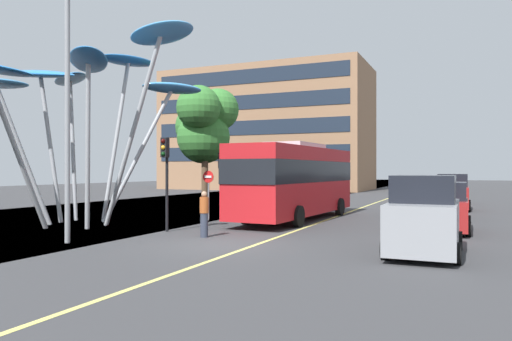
# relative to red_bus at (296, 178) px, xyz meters

# --- Properties ---
(ground) EXTENTS (120.00, 240.00, 0.10)m
(ground) POSITION_rel_red_bus_xyz_m (-0.48, -8.84, -2.17)
(ground) COLOR #38383A
(red_bus) EXTENTS (3.27, 10.91, 3.88)m
(red_bus) POSITION_rel_red_bus_xyz_m (0.00, 0.00, 0.00)
(red_bus) COLOR red
(red_bus) RESTS_ON ground
(leaf_sculpture) EXTENTS (11.11, 11.45, 8.94)m
(leaf_sculpture) POSITION_rel_red_bus_xyz_m (-8.42, -5.85, 4.57)
(leaf_sculpture) COLOR #9EA0A5
(leaf_sculpture) RESTS_ON ground
(traffic_light_kerb_near) EXTENTS (0.28, 0.42, 3.83)m
(traffic_light_kerb_near) POSITION_rel_red_bus_xyz_m (-3.31, -6.69, 0.65)
(traffic_light_kerb_near) COLOR black
(traffic_light_kerb_near) RESTS_ON ground
(traffic_light_kerb_far) EXTENTS (0.28, 0.42, 3.41)m
(traffic_light_kerb_far) POSITION_rel_red_bus_xyz_m (-3.53, -1.34, 0.36)
(traffic_light_kerb_far) COLOR black
(traffic_light_kerb_far) RESTS_ON ground
(car_parked_near) EXTENTS (2.08, 4.12, 2.36)m
(car_parked_near) POSITION_rel_red_bus_xyz_m (6.81, -8.16, -1.02)
(car_parked_near) COLOR gray
(car_parked_near) RESTS_ON ground
(car_parked_mid) EXTENTS (1.92, 4.04, 2.03)m
(car_parked_mid) POSITION_rel_red_bus_xyz_m (7.15, -2.11, -1.17)
(car_parked_mid) COLOR maroon
(car_parked_mid) RESTS_ON ground
(car_parked_far) EXTENTS (1.96, 3.91, 2.16)m
(car_parked_far) POSITION_rel_red_bus_xyz_m (6.62, 3.96, -1.10)
(car_parked_far) COLOR black
(car_parked_far) RESTS_ON ground
(car_side_street) EXTENTS (2.07, 4.09, 2.28)m
(car_side_street) POSITION_rel_red_bus_xyz_m (7.12, 9.77, -1.06)
(car_side_street) COLOR maroon
(car_side_street) RESTS_ON ground
(car_far_side) EXTENTS (1.98, 4.20, 2.08)m
(car_far_side) POSITION_rel_red_bus_xyz_m (6.65, 16.19, -1.14)
(car_far_side) COLOR maroon
(car_far_side) RESTS_ON ground
(street_lamp) EXTENTS (1.35, 0.44, 8.71)m
(street_lamp) POSITION_rel_red_bus_xyz_m (-4.42, -10.62, 3.30)
(street_lamp) COLOR gray
(street_lamp) RESTS_ON ground
(tree_pavement_near) EXTENTS (4.43, 4.93, 8.16)m
(tree_pavement_near) POSITION_rel_red_bus_xyz_m (-8.61, 5.61, 3.45)
(tree_pavement_near) COLOR brown
(tree_pavement_near) RESTS_ON ground
(pedestrian) EXTENTS (0.34, 0.34, 1.73)m
(pedestrian) POSITION_rel_red_bus_xyz_m (-1.04, -7.50, -1.25)
(pedestrian) COLOR #2D3342
(pedestrian) RESTS_ON ground
(no_entry_sign) EXTENTS (0.60, 0.12, 2.49)m
(no_entry_sign) POSITION_rel_red_bus_xyz_m (-3.93, -2.03, -0.46)
(no_entry_sign) COLOR gray
(no_entry_sign) RESTS_ON ground
(backdrop_building) EXTENTS (27.07, 12.37, 15.87)m
(backdrop_building) POSITION_rel_red_bus_xyz_m (-16.91, 37.27, 5.82)
(backdrop_building) COLOR #936B4C
(backdrop_building) RESTS_ON ground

